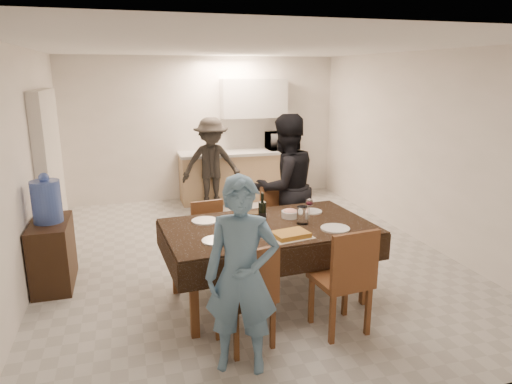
# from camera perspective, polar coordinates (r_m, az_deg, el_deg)

# --- Properties ---
(floor) EXTENTS (5.00, 6.00, 0.02)m
(floor) POSITION_cam_1_polar(r_m,az_deg,el_deg) (6.01, -1.17, -7.93)
(floor) COLOR #B8B7B2
(floor) RESTS_ON ground
(ceiling) EXTENTS (5.00, 6.00, 0.02)m
(ceiling) POSITION_cam_1_polar(r_m,az_deg,el_deg) (5.55, -1.31, 17.67)
(ceiling) COLOR white
(ceiling) RESTS_ON wall_back
(wall_back) EXTENTS (5.00, 0.02, 2.60)m
(wall_back) POSITION_cam_1_polar(r_m,az_deg,el_deg) (8.54, -6.49, 7.83)
(wall_back) COLOR white
(wall_back) RESTS_ON floor
(wall_front) EXTENTS (5.00, 0.02, 2.60)m
(wall_front) POSITION_cam_1_polar(r_m,az_deg,el_deg) (2.94, 14.14, -6.02)
(wall_front) COLOR white
(wall_front) RESTS_ON floor
(wall_left) EXTENTS (0.02, 6.00, 2.60)m
(wall_left) POSITION_cam_1_polar(r_m,az_deg,el_deg) (5.56, -27.02, 2.58)
(wall_left) COLOR white
(wall_left) RESTS_ON floor
(wall_right) EXTENTS (0.02, 6.00, 2.60)m
(wall_right) POSITION_cam_1_polar(r_m,az_deg,el_deg) (6.72, 19.92, 5.17)
(wall_right) COLOR white
(wall_right) RESTS_ON floor
(stub_partition) EXTENTS (0.15, 1.40, 2.10)m
(stub_partition) POSITION_cam_1_polar(r_m,az_deg,el_deg) (6.75, -24.34, 2.62)
(stub_partition) COLOR beige
(stub_partition) RESTS_ON floor
(kitchen_base_cabinet) EXTENTS (2.20, 0.60, 0.86)m
(kitchen_base_cabinet) POSITION_cam_1_polar(r_m,az_deg,el_deg) (8.50, -1.96, 1.93)
(kitchen_base_cabinet) COLOR #A18560
(kitchen_base_cabinet) RESTS_ON floor
(kitchen_worktop) EXTENTS (2.24, 0.64, 0.05)m
(kitchen_worktop) POSITION_cam_1_polar(r_m,az_deg,el_deg) (8.41, -1.99, 4.95)
(kitchen_worktop) COLOR beige
(kitchen_worktop) RESTS_ON kitchen_base_cabinet
(upper_cabinet) EXTENTS (1.20, 0.34, 0.70)m
(upper_cabinet) POSITION_cam_1_polar(r_m,az_deg,el_deg) (8.51, -0.29, 11.62)
(upper_cabinet) COLOR silver
(upper_cabinet) RESTS_ON wall_back
(dining_table) EXTENTS (2.16, 1.35, 0.81)m
(dining_table) POSITION_cam_1_polar(r_m,az_deg,el_deg) (4.66, 1.55, -4.61)
(dining_table) COLOR black
(dining_table) RESTS_ON floor
(chair_near_left) EXTENTS (0.53, 0.53, 0.52)m
(chair_near_left) POSITION_cam_1_polar(r_m,az_deg,el_deg) (3.87, -1.10, -11.85)
(chair_near_left) COLOR brown
(chair_near_left) RESTS_ON floor
(chair_near_right) EXTENTS (0.51, 0.51, 0.55)m
(chair_near_right) POSITION_cam_1_polar(r_m,az_deg,el_deg) (4.15, 11.17, -9.66)
(chair_near_right) COLOR brown
(chair_near_right) RESTS_ON floor
(chair_far_left) EXTENTS (0.42, 0.42, 0.46)m
(chair_far_left) POSITION_cam_1_polar(r_m,az_deg,el_deg) (5.25, -5.40, -5.31)
(chair_far_left) COLOR brown
(chair_far_left) RESTS_ON floor
(chair_far_right) EXTENTS (0.54, 0.54, 0.53)m
(chair_far_right) POSITION_cam_1_polar(r_m,az_deg,el_deg) (5.44, 3.96, -3.65)
(chair_far_right) COLOR brown
(chair_far_right) RESTS_ON floor
(console) EXTENTS (0.40, 0.80, 0.74)m
(console) POSITION_cam_1_polar(r_m,az_deg,el_deg) (5.57, -24.05, -7.04)
(console) COLOR #332011
(console) RESTS_ON floor
(water_jug) EXTENTS (0.31, 0.31, 0.46)m
(water_jug) POSITION_cam_1_polar(r_m,az_deg,el_deg) (5.39, -24.71, -1.09)
(water_jug) COLOR #4B6BC8
(water_jug) RESTS_ON console
(wine_bottle) EXTENTS (0.08, 0.08, 0.33)m
(wine_bottle) POSITION_cam_1_polar(r_m,az_deg,el_deg) (4.63, 0.79, -2.10)
(wine_bottle) COLOR black
(wine_bottle) RESTS_ON dining_table
(water_pitcher) EXTENTS (0.12, 0.12, 0.18)m
(water_pitcher) POSITION_cam_1_polar(r_m,az_deg,el_deg) (4.69, 5.83, -2.90)
(water_pitcher) COLOR white
(water_pitcher) RESTS_ON dining_table
(savoury_tart) EXTENTS (0.43, 0.35, 0.05)m
(savoury_tart) POSITION_cam_1_polar(r_m,az_deg,el_deg) (4.33, 4.35, -5.31)
(savoury_tart) COLOR gold
(savoury_tart) RESTS_ON dining_table
(salad_bowl) EXTENTS (0.18, 0.18, 0.07)m
(salad_bowl) POSITION_cam_1_polar(r_m,az_deg,el_deg) (4.89, 4.27, -2.79)
(salad_bowl) COLOR silver
(salad_bowl) RESTS_ON dining_table
(mushroom_dish) EXTENTS (0.21, 0.21, 0.04)m
(mushroom_dish) POSITION_cam_1_polar(r_m,az_deg,el_deg) (4.88, -0.00, -3.00)
(mushroom_dish) COLOR silver
(mushroom_dish) RESTS_ON dining_table
(wine_glass_a) EXTENTS (0.09, 0.09, 0.21)m
(wine_glass_a) POSITION_cam_1_polar(r_m,az_deg,el_deg) (4.25, -4.50, -4.57)
(wine_glass_a) COLOR white
(wine_glass_a) RESTS_ON dining_table
(wine_glass_b) EXTENTS (0.08, 0.08, 0.18)m
(wine_glass_b) POSITION_cam_1_polar(r_m,az_deg,el_deg) (5.03, 6.68, -1.73)
(wine_glass_b) COLOR white
(wine_glass_b) RESTS_ON dining_table
(wine_glass_c) EXTENTS (0.09, 0.09, 0.20)m
(wine_glass_c) POSITION_cam_1_polar(r_m,az_deg,el_deg) (4.84, -1.78, -2.13)
(wine_glass_c) COLOR white
(wine_glass_c) RESTS_ON dining_table
(plate_near_left) EXTENTS (0.27, 0.27, 0.02)m
(plate_near_left) POSITION_cam_1_polar(r_m,az_deg,el_deg) (4.23, -5.00, -6.07)
(plate_near_left) COLOR silver
(plate_near_left) RESTS_ON dining_table
(plate_near_right) EXTENTS (0.29, 0.29, 0.02)m
(plate_near_right) POSITION_cam_1_polar(r_m,az_deg,el_deg) (4.60, 9.87, -4.51)
(plate_near_right) COLOR silver
(plate_near_right) RESTS_ON dining_table
(plate_far_left) EXTENTS (0.27, 0.27, 0.02)m
(plate_far_left) POSITION_cam_1_polar(r_m,az_deg,el_deg) (4.79, -6.42, -3.59)
(plate_far_left) COLOR silver
(plate_far_left) RESTS_ON dining_table
(plate_far_right) EXTENTS (0.24, 0.24, 0.01)m
(plate_far_right) POSITION_cam_1_polar(r_m,az_deg,el_deg) (5.11, 6.95, -2.42)
(plate_far_right) COLOR silver
(plate_far_right) RESTS_ON dining_table
(microwave) EXTENTS (0.58, 0.39, 0.32)m
(microwave) POSITION_cam_1_polar(r_m,az_deg,el_deg) (8.62, 3.33, 6.42)
(microwave) COLOR silver
(microwave) RESTS_ON kitchen_worktop
(person_near) EXTENTS (0.67, 0.56, 1.59)m
(person_near) POSITION_cam_1_polar(r_m,az_deg,el_deg) (3.58, -1.80, -10.50)
(person_near) COLOR #5A81A1
(person_near) RESTS_ON floor
(person_far) EXTENTS (1.05, 0.92, 1.83)m
(person_far) POSITION_cam_1_polar(r_m,az_deg,el_deg) (5.74, 3.61, 0.60)
(person_far) COLOR black
(person_far) RESTS_ON floor
(person_kitchen) EXTENTS (1.02, 0.59, 1.58)m
(person_kitchen) POSITION_cam_1_polar(r_m,az_deg,el_deg) (7.87, -5.57, 3.52)
(person_kitchen) COLOR black
(person_kitchen) RESTS_ON floor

